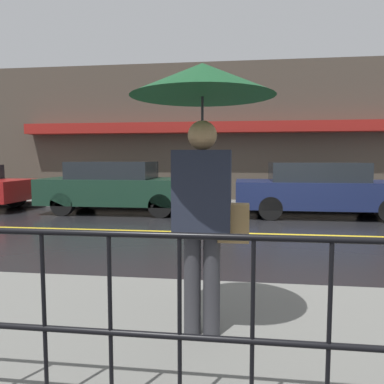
{
  "coord_description": "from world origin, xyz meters",
  "views": [
    {
      "loc": [
        -0.85,
        -7.77,
        1.56
      ],
      "look_at": [
        -1.65,
        -1.57,
        1.0
      ],
      "focal_mm": 35.0,
      "sensor_mm": 36.0,
      "label": 1
    }
  ],
  "objects": [
    {
      "name": "lane_marking",
      "position": [
        0.0,
        0.0,
        0.0
      ],
      "size": [
        25.2,
        0.12,
        0.01
      ],
      "color": "gold",
      "rests_on": "ground_plane"
    },
    {
      "name": "sidewalk_near",
      "position": [
        0.0,
        -4.83,
        0.07
      ],
      "size": [
        28.0,
        2.56,
        0.15
      ],
      "color": "slate",
      "rests_on": "ground_plane"
    },
    {
      "name": "building_storefront",
      "position": [
        0.0,
        5.27,
        2.43
      ],
      "size": [
        28.0,
        0.85,
        4.83
      ],
      "color": "#4C4238",
      "rests_on": "ground_plane"
    },
    {
      "name": "pedestrian",
      "position": [
        -1.14,
        -4.88,
        1.86
      ],
      "size": [
        1.11,
        1.11,
        2.13
      ],
      "color": "#333338",
      "rests_on": "sidewalk_near"
    },
    {
      "name": "car_dark_green",
      "position": [
        -4.34,
        2.59,
        0.75
      ],
      "size": [
        4.4,
        1.72,
        1.47
      ],
      "color": "#193828",
      "rests_on": "ground_plane"
    },
    {
      "name": "ground_plane",
      "position": [
        0.0,
        0.0,
        0.0
      ],
      "size": [
        80.0,
        80.0,
        0.0
      ],
      "primitive_type": "plane",
      "color": "black"
    },
    {
      "name": "sidewalk_far",
      "position": [
        0.0,
        4.35,
        0.07
      ],
      "size": [
        28.0,
        1.6,
        0.15
      ],
      "color": "slate",
      "rests_on": "ground_plane"
    },
    {
      "name": "car_navy",
      "position": [
        1.3,
        2.59,
        0.74
      ],
      "size": [
        4.61,
        1.76,
        1.45
      ],
      "color": "#19234C",
      "rests_on": "ground_plane"
    }
  ]
}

